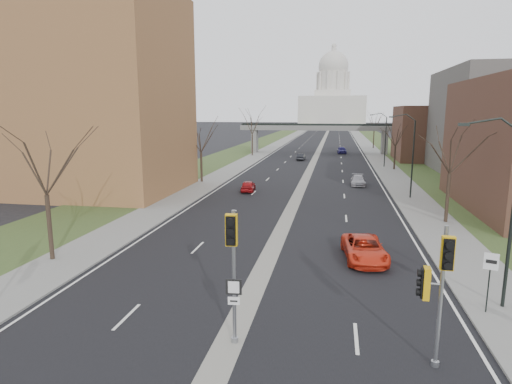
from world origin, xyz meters
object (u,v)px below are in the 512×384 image
(car_right_near, at_px, (364,249))
(car_right_mid, at_px, (358,180))
(signal_pole_median, at_px, (233,254))
(car_right_far, at_px, (342,150))
(signal_pole_right, at_px, (437,278))
(speed_limit_sign, at_px, (490,272))
(car_left_near, at_px, (248,186))
(car_left_far, at_px, (301,157))

(car_right_near, relative_size, car_right_mid, 1.23)
(signal_pole_median, distance_m, car_right_far, 80.37)
(signal_pole_right, bearing_deg, signal_pole_median, -177.60)
(speed_limit_sign, relative_size, car_right_far, 0.63)
(car_left_near, relative_size, car_right_near, 0.72)
(car_right_far, bearing_deg, car_left_far, -122.25)
(speed_limit_sign, height_order, car_left_far, speed_limit_sign)
(car_right_mid, bearing_deg, car_right_near, -91.11)
(car_left_far, relative_size, car_right_mid, 0.88)
(car_left_far, bearing_deg, car_left_near, 86.88)
(car_left_near, height_order, car_right_mid, car_left_near)
(car_left_near, bearing_deg, car_right_far, -108.57)
(car_left_near, height_order, car_right_far, car_right_far)
(car_right_mid, bearing_deg, car_right_far, 92.88)
(car_right_near, bearing_deg, speed_limit_sign, -58.52)
(signal_pole_median, bearing_deg, car_right_far, 81.62)
(signal_pole_median, relative_size, car_right_mid, 1.29)
(signal_pole_right, bearing_deg, car_right_mid, 94.58)
(signal_pole_right, distance_m, car_right_far, 80.38)
(signal_pole_right, bearing_deg, car_left_near, 115.77)
(signal_pole_median, xyz_separation_m, car_right_near, (5.62, 11.14, -3.04))
(signal_pole_median, xyz_separation_m, car_left_far, (-2.70, 65.47, -3.15))
(signal_pole_right, height_order, car_right_near, signal_pole_right)
(signal_pole_median, height_order, speed_limit_sign, signal_pole_median)
(car_right_mid, bearing_deg, signal_pole_right, -88.18)
(car_right_far, bearing_deg, car_right_near, -94.17)
(car_left_far, bearing_deg, car_right_far, -114.84)
(signal_pole_right, xyz_separation_m, speed_limit_sign, (3.34, 4.83, -1.40))
(signal_pole_median, distance_m, car_right_mid, 39.64)
(car_right_mid, xyz_separation_m, car_right_far, (-1.55, 41.18, 0.14))
(signal_pole_right, xyz_separation_m, car_right_near, (-1.63, 11.28, -2.71))
(signal_pole_right, height_order, car_left_near, signal_pole_right)
(car_right_mid, relative_size, car_right_far, 0.96)
(car_right_near, distance_m, car_right_far, 69.02)
(speed_limit_sign, distance_m, car_right_mid, 34.55)
(signal_pole_right, height_order, speed_limit_sign, signal_pole_right)
(speed_limit_sign, relative_size, car_left_near, 0.75)
(car_left_near, bearing_deg, signal_pole_median, 95.05)
(signal_pole_median, bearing_deg, signal_pole_right, -5.93)
(signal_pole_median, xyz_separation_m, speed_limit_sign, (10.59, 4.70, -1.73))
(signal_pole_right, xyz_separation_m, car_left_far, (-9.95, 65.61, -2.82))
(signal_pole_median, bearing_deg, car_left_far, 87.52)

